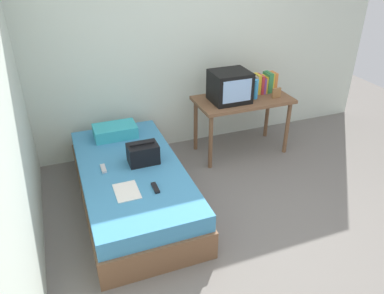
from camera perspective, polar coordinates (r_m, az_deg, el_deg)
name	(u,v)px	position (r m, az deg, el deg)	size (l,w,h in m)	color
ground_plane	(264,231)	(3.71, 10.80, -12.42)	(8.00, 8.00, 0.00)	slate
wall_back	(189,43)	(4.72, -0.39, 15.41)	(5.20, 0.10, 2.60)	silver
bed	(133,186)	(3.88, -8.96, -5.90)	(1.00, 2.00, 0.45)	brown
desk	(243,105)	(4.66, 7.67, 6.30)	(1.16, 0.60, 0.73)	brown
tv	(230,86)	(4.46, 5.75, 9.11)	(0.44, 0.39, 0.36)	black
water_bottle	(255,89)	(4.60, 9.54, 8.64)	(0.07, 0.07, 0.23)	#3399DB
book_row	(264,83)	(4.82, 10.83, 9.49)	(0.31, 0.17, 0.25)	gray
picture_frame	(276,93)	(4.68, 12.67, 7.99)	(0.11, 0.02, 0.12)	olive
pillow	(115,131)	(4.32, -11.57, 2.38)	(0.47, 0.29, 0.13)	#33A8B7
handbag	(143,154)	(3.76, -7.43, -1.00)	(0.30, 0.20, 0.23)	black
magazine	(127,191)	(3.42, -9.86, -6.63)	(0.21, 0.29, 0.01)	white
remote_dark	(155,188)	(3.41, -5.58, -6.17)	(0.04, 0.16, 0.02)	black
remote_silver	(103,169)	(3.76, -13.28, -3.19)	(0.04, 0.14, 0.02)	#B7B7BC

